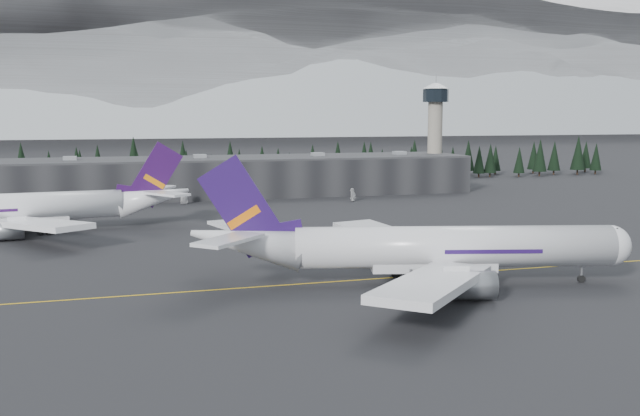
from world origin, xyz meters
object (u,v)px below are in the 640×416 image
object	(u,v)px
terminal	(231,176)
jet_main	(415,248)
jet_parked	(37,207)
gse_vehicle_b	(353,199)
gse_vehicle_a	(184,202)
control_tower	(435,123)

from	to	relation	value
terminal	jet_main	bearing A→B (deg)	-86.69
jet_parked	gse_vehicle_b	bearing A→B (deg)	-162.96
jet_main	gse_vehicle_a	xyz separation A→B (m)	(-24.89, 112.97, -5.17)
jet_main	jet_parked	size ratio (longest dim) A/B	1.00
terminal	gse_vehicle_a	bearing A→B (deg)	-132.03
terminal	jet_parked	xyz separation A→B (m)	(-54.27, -61.52, -0.59)
jet_main	terminal	bearing A→B (deg)	107.30
terminal	jet_parked	size ratio (longest dim) A/B	2.32
terminal	jet_parked	bearing A→B (deg)	-131.42
terminal	control_tower	xyz separation A→B (m)	(75.00, 3.00, 17.11)
gse_vehicle_a	gse_vehicle_b	distance (m)	51.34
jet_main	gse_vehicle_a	size ratio (longest dim) A/B	15.03
gse_vehicle_a	gse_vehicle_b	size ratio (longest dim) A/B	1.13
control_tower	gse_vehicle_b	world-z (taller)	control_tower
jet_parked	gse_vehicle_b	world-z (taller)	jet_parked
gse_vehicle_b	terminal	bearing A→B (deg)	-132.12
terminal	jet_main	world-z (taller)	jet_main
control_tower	gse_vehicle_b	xyz separation A→B (m)	(-41.52, -30.06, -22.72)
terminal	control_tower	distance (m)	76.98
control_tower	jet_parked	distance (m)	145.56
jet_parked	gse_vehicle_a	xyz separation A→B (m)	(37.03, 42.40, -5.08)
terminal	gse_vehicle_b	size ratio (longest dim) A/B	39.46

